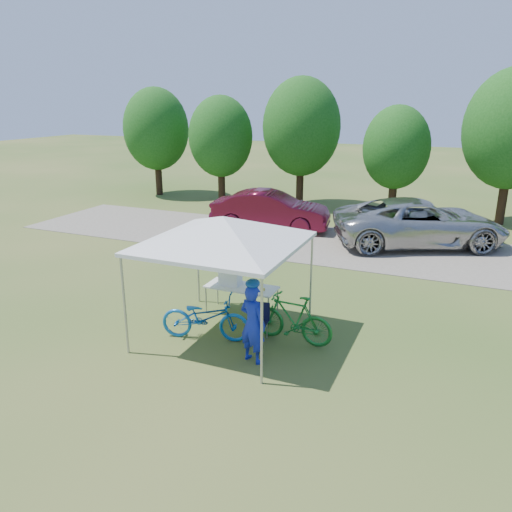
# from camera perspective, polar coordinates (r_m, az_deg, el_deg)

# --- Properties ---
(ground) EXTENTS (100.00, 100.00, 0.00)m
(ground) POSITION_cam_1_polar(r_m,az_deg,el_deg) (11.31, -3.54, -9.04)
(ground) COLOR #2D5119
(ground) RESTS_ON ground
(gravel_strip) EXTENTS (24.00, 5.00, 0.02)m
(gravel_strip) POSITION_cam_1_polar(r_m,az_deg,el_deg) (18.33, 7.67, 1.42)
(gravel_strip) COLOR gray
(gravel_strip) RESTS_ON ground
(canopy) EXTENTS (4.53, 4.53, 3.00)m
(canopy) POSITION_cam_1_polar(r_m,az_deg,el_deg) (10.39, -3.81, 4.15)
(canopy) COLOR #A5A5AA
(canopy) RESTS_ON ground
(treeline) EXTENTS (24.89, 4.28, 6.30)m
(treeline) POSITION_cam_1_polar(r_m,az_deg,el_deg) (23.62, 11.42, 13.53)
(treeline) COLOR #382314
(treeline) RESTS_ON ground
(folding_table) EXTENTS (1.74, 0.72, 0.71)m
(folding_table) POSITION_cam_1_polar(r_m,az_deg,el_deg) (12.11, -1.66, -3.67)
(folding_table) COLOR white
(folding_table) RESTS_ON ground
(folding_chair) EXTENTS (0.48, 0.49, 0.84)m
(folding_chair) POSITION_cam_1_polar(r_m,az_deg,el_deg) (10.92, 0.26, -7.15)
(folding_chair) COLOR black
(folding_chair) RESTS_ON ground
(cooler) EXTENTS (0.52, 0.36, 0.38)m
(cooler) POSITION_cam_1_polar(r_m,az_deg,el_deg) (12.15, -2.95, -2.44)
(cooler) COLOR white
(cooler) RESTS_ON folding_table
(ice_cream_cup) EXTENTS (0.07, 0.07, 0.05)m
(ice_cream_cup) POSITION_cam_1_polar(r_m,az_deg,el_deg) (11.82, 0.84, -3.84)
(ice_cream_cup) COLOR gold
(ice_cream_cup) RESTS_ON folding_table
(cyclist) EXTENTS (0.68, 0.54, 1.63)m
(cyclist) POSITION_cam_1_polar(r_m,az_deg,el_deg) (9.92, -0.37, -7.75)
(cyclist) COLOR #1424A6
(cyclist) RESTS_ON ground
(bike_blue) EXTENTS (2.06, 1.11, 1.03)m
(bike_blue) POSITION_cam_1_polar(r_m,az_deg,el_deg) (10.98, -5.81, -6.98)
(bike_blue) COLOR #1462B3
(bike_blue) RESTS_ON ground
(bike_green) EXTENTS (1.84, 0.62, 1.09)m
(bike_green) POSITION_cam_1_polar(r_m,az_deg,el_deg) (10.83, 4.21, -7.11)
(bike_green) COLOR #1A7529
(bike_green) RESTS_ON ground
(minivan) EXTENTS (6.59, 5.02, 1.66)m
(minivan) POSITION_cam_1_polar(r_m,az_deg,el_deg) (18.66, 18.21, 3.65)
(minivan) COLOR #B2B2AD
(minivan) RESTS_ON gravel_strip
(sedan) EXTENTS (4.88, 2.37, 1.54)m
(sedan) POSITION_cam_1_polar(r_m,az_deg,el_deg) (20.01, 1.67, 5.24)
(sedan) COLOR #520D1F
(sedan) RESTS_ON gravel_strip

